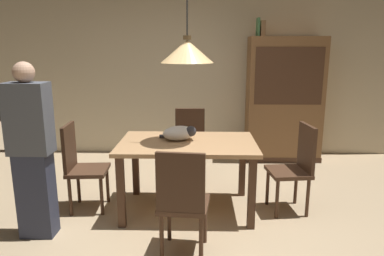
{
  "coord_description": "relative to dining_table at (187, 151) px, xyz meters",
  "views": [
    {
      "loc": [
        0.06,
        -3.01,
        1.7
      ],
      "look_at": [
        -0.03,
        0.71,
        0.85
      ],
      "focal_mm": 33.16,
      "sensor_mm": 36.0,
      "label": 1
    }
  ],
  "objects": [
    {
      "name": "chair_left_side",
      "position": [
        -1.13,
        -0.01,
        -0.14
      ],
      "size": [
        0.43,
        0.43,
        0.93
      ],
      "color": "#472D1E",
      "rests_on": "ground"
    },
    {
      "name": "hutch_bookcase",
      "position": [
        1.39,
        1.81,
        0.24
      ],
      "size": [
        1.12,
        0.45,
        1.85
      ],
      "color": "brown",
      "rests_on": "ground"
    },
    {
      "name": "cat_sleeping",
      "position": [
        -0.08,
        0.07,
        0.18
      ],
      "size": [
        0.41,
        0.33,
        0.16
      ],
      "color": "silver",
      "rests_on": "dining_table"
    },
    {
      "name": "chair_right_side",
      "position": [
        1.13,
        0.01,
        -0.14
      ],
      "size": [
        0.44,
        0.44,
        0.93
      ],
      "color": "#472D1E",
      "rests_on": "ground"
    },
    {
      "name": "book_brown_thick",
      "position": [
        1.02,
        1.81,
        1.31
      ],
      "size": [
        0.06,
        0.24,
        0.22
      ],
      "primitive_type": "cube",
      "color": "brown",
      "rests_on": "hutch_bookcase"
    },
    {
      "name": "chair_far_back",
      "position": [
        -0.0,
        0.88,
        -0.14
      ],
      "size": [
        0.41,
        0.41,
        0.93
      ],
      "color": "#472D1E",
      "rests_on": "ground"
    },
    {
      "name": "back_wall",
      "position": [
        0.07,
        2.14,
        0.8
      ],
      "size": [
        6.4,
        0.1,
        2.9
      ],
      "primitive_type": "cube",
      "color": "beige",
      "rests_on": "ground"
    },
    {
      "name": "pendant_lamp",
      "position": [
        0.0,
        0.0,
        1.01
      ],
      "size": [
        0.52,
        0.52,
        1.3
      ],
      "color": "#E5B775"
    },
    {
      "name": "chair_near_front",
      "position": [
        -0.01,
        -0.88,
        -0.14
      ],
      "size": [
        0.44,
        0.44,
        0.93
      ],
      "color": "#472D1E",
      "rests_on": "ground"
    },
    {
      "name": "dining_table",
      "position": [
        0.0,
        0.0,
        0.0
      ],
      "size": [
        1.4,
        0.9,
        0.75
      ],
      "color": "tan",
      "rests_on": "ground"
    },
    {
      "name": "book_green_slim",
      "position": [
        0.96,
        1.81,
        1.33
      ],
      "size": [
        0.03,
        0.2,
        0.26
      ],
      "primitive_type": "cube",
      "color": "#427A4C",
      "rests_on": "hutch_bookcase"
    },
    {
      "name": "person_standing",
      "position": [
        -1.35,
        -0.55,
        0.15
      ],
      "size": [
        0.36,
        0.22,
        1.59
      ],
      "color": "#2D3347",
      "rests_on": "ground"
    },
    {
      "name": "ground",
      "position": [
        0.07,
        -0.51,
        -0.65
      ],
      "size": [
        10.0,
        10.0,
        0.0
      ],
      "primitive_type": "plane",
      "color": "tan"
    }
  ]
}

